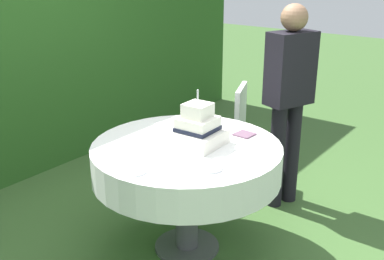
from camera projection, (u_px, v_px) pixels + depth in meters
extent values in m
plane|color=#3D602D|center=(187.00, 247.00, 3.31)|extent=(20.00, 20.00, 0.00)
cylinder|color=#4C4C51|center=(187.00, 246.00, 3.31)|extent=(0.45, 0.45, 0.02)
cylinder|color=#4C4C51|center=(187.00, 200.00, 3.18)|extent=(0.15, 0.15, 0.74)
cylinder|color=olive|center=(186.00, 147.00, 3.05)|extent=(1.21, 1.21, 0.03)
cylinder|color=white|center=(187.00, 161.00, 3.08)|extent=(1.24, 1.24, 0.22)
cube|color=white|center=(198.00, 137.00, 3.04)|extent=(0.32, 0.32, 0.09)
cube|color=white|center=(198.00, 124.00, 3.01)|extent=(0.23, 0.23, 0.09)
cube|color=black|center=(198.00, 128.00, 3.02)|extent=(0.23, 0.23, 0.03)
cube|color=white|center=(198.00, 110.00, 2.98)|extent=(0.16, 0.16, 0.09)
sphere|color=#D13866|center=(193.00, 120.00, 3.16)|extent=(0.09, 0.09, 0.09)
cylinder|color=silver|center=(198.00, 97.00, 2.95)|extent=(0.01, 0.01, 0.09)
cylinder|color=white|center=(162.00, 125.00, 3.38)|extent=(0.12, 0.12, 0.01)
cylinder|color=white|center=(137.00, 172.00, 2.65)|extent=(0.10, 0.10, 0.01)
cylinder|color=white|center=(188.00, 128.00, 3.34)|extent=(0.11, 0.11, 0.01)
cylinder|color=white|center=(211.00, 168.00, 2.69)|extent=(0.13, 0.13, 0.01)
cube|color=#6B4C60|center=(244.00, 134.00, 3.21)|extent=(0.13, 0.13, 0.01)
cylinder|color=white|center=(205.00, 149.00, 4.40)|extent=(0.03, 0.03, 0.45)
cylinder|color=white|center=(197.00, 163.00, 4.11)|extent=(0.03, 0.03, 0.45)
cylinder|color=white|center=(239.00, 153.00, 4.33)|extent=(0.03, 0.03, 0.45)
cylinder|color=white|center=(233.00, 167.00, 4.04)|extent=(0.03, 0.03, 0.45)
cube|color=white|center=(219.00, 132.00, 4.13)|extent=(0.52, 0.52, 0.04)
cube|color=white|center=(241.00, 110.00, 4.02)|extent=(0.39, 0.19, 0.40)
cylinder|color=black|center=(292.00, 152.00, 3.82)|extent=(0.12, 0.12, 0.85)
cylinder|color=black|center=(277.00, 157.00, 3.74)|extent=(0.12, 0.12, 0.85)
cube|color=black|center=(291.00, 68.00, 3.54)|extent=(0.41, 0.31, 0.55)
sphere|color=#8C664C|center=(294.00, 17.00, 3.41)|extent=(0.20, 0.20, 0.20)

